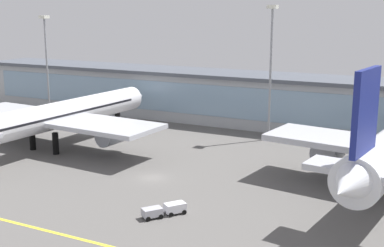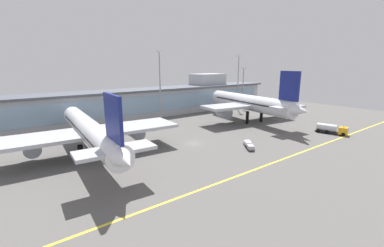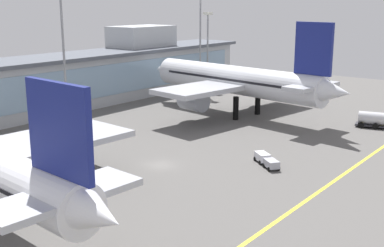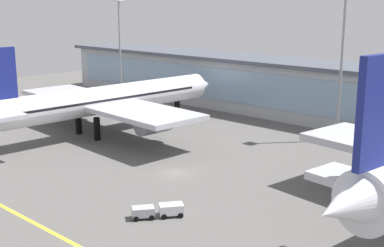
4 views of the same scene
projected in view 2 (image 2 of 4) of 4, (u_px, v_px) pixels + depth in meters
ground_plane at (193, 143)px, 70.29m from camera, size 200.41×200.41×0.00m
taxiway_centreline_stripe at (257, 169)px, 53.22m from camera, size 160.33×0.50×0.01m
terminal_building at (133, 103)px, 102.73m from camera, size 146.15×14.00×16.62m
airliner_near_left at (90, 131)px, 59.68m from camera, size 42.48×53.63×16.37m
airliner_near_right at (250, 103)px, 96.01m from camera, size 38.25×49.97×19.13m
fuel_tanker_truck at (333, 129)px, 79.89m from camera, size 4.72×9.36×2.90m
baggage_tug_near at (249, 145)px, 66.28m from camera, size 4.59×5.41×1.40m
apron_light_mast_west at (243, 80)px, 126.89m from camera, size 1.80×1.80×19.93m
apron_light_mast_centre at (160, 76)px, 95.24m from camera, size 1.80×1.80×26.04m
apron_light_mast_east at (238, 75)px, 121.23m from camera, size 1.80×1.80×25.41m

